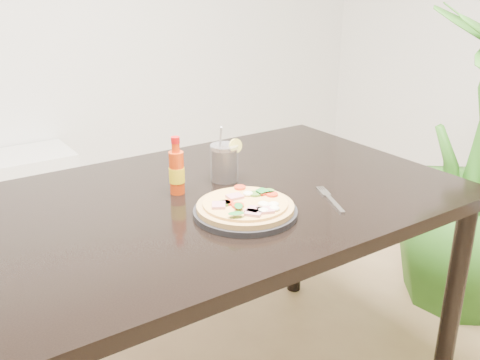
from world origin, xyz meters
TOP-DOWN VIEW (x-y plane):
  - dining_table at (-0.11, 0.56)m, footprint 1.40×0.90m
  - plate at (-0.13, 0.39)m, footprint 0.27×0.27m
  - pizza at (-0.13, 0.39)m, footprint 0.25×0.25m
  - hot_sauce_bottle at (-0.20, 0.63)m, footprint 0.04×0.04m
  - cola_cup at (-0.03, 0.64)m, footprint 0.09×0.09m
  - fork at (0.13, 0.35)m, footprint 0.09×0.18m
  - plant_pot at (1.12, 0.49)m, footprint 0.28×0.28m

SIDE VIEW (x-z plane):
  - plant_pot at x=1.12m, z-range 0.00..0.22m
  - dining_table at x=-0.11m, z-range 0.29..1.04m
  - fork at x=0.13m, z-range 0.75..0.76m
  - plate at x=-0.13m, z-range 0.75..0.77m
  - pizza at x=-0.13m, z-range 0.76..0.79m
  - cola_cup at x=-0.03m, z-range 0.72..0.89m
  - hot_sauce_bottle at x=-0.20m, z-range 0.73..0.90m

